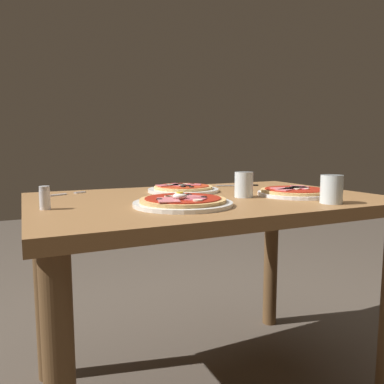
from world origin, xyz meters
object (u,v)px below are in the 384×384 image
(water_glass_far, at_px, (244,186))
(knife, at_px, (240,185))
(pizza_across_right, at_px, (183,189))
(fork, at_px, (64,194))
(pizza_foreground, at_px, (183,202))
(pizza_across_left, at_px, (295,192))
(dining_table, at_px, (208,229))
(salt_shaker, at_px, (45,198))
(water_glass_near, at_px, (331,191))

(water_glass_far, bearing_deg, knife, 59.44)
(pizza_across_right, bearing_deg, fork, 167.93)
(water_glass_far, bearing_deg, pizza_foreground, -162.60)
(pizza_foreground, xyz_separation_m, fork, (-0.30, 0.42, -0.01))
(pizza_across_left, xyz_separation_m, fork, (-0.77, 0.38, -0.01))
(pizza_across_right, bearing_deg, dining_table, -83.11)
(dining_table, bearing_deg, fork, 149.87)
(pizza_across_left, xyz_separation_m, salt_shaker, (-0.85, 0.06, 0.02))
(pizza_across_right, height_order, knife, pizza_across_right)
(dining_table, relative_size, pizza_across_left, 4.46)
(pizza_foreground, relative_size, pizza_across_left, 1.11)
(pizza_across_left, height_order, knife, pizza_across_left)
(pizza_foreground, bearing_deg, pizza_across_left, 5.72)
(dining_table, relative_size, salt_shaker, 18.19)
(water_glass_near, bearing_deg, pizza_across_right, 121.85)
(water_glass_near, relative_size, fork, 0.61)
(water_glass_far, bearing_deg, pizza_across_left, -10.90)
(knife, distance_m, salt_shaker, 0.91)
(pizza_across_right, distance_m, water_glass_far, 0.28)
(water_glass_near, xyz_separation_m, water_glass_far, (-0.17, 0.24, -0.00))
(pizza_across_left, bearing_deg, fork, 153.99)
(fork, distance_m, salt_shaker, 0.33)
(knife, xyz_separation_m, salt_shaker, (-0.85, -0.31, 0.03))
(water_glass_near, bearing_deg, dining_table, 132.19)
(pizza_foreground, height_order, knife, pizza_foreground)
(fork, bearing_deg, water_glass_near, -37.82)
(pizza_foreground, xyz_separation_m, water_glass_far, (0.27, 0.09, 0.03))
(fork, bearing_deg, salt_shaker, -104.51)
(knife, bearing_deg, pizza_foreground, -138.32)
(pizza_across_right, bearing_deg, pizza_foreground, -113.75)
(pizza_across_left, bearing_deg, salt_shaker, 176.21)
(water_glass_near, relative_size, water_glass_far, 1.00)
(dining_table, bearing_deg, pizza_foreground, -137.16)
(salt_shaker, bearing_deg, water_glass_far, -1.60)
(water_glass_far, relative_size, knife, 0.47)
(water_glass_far, bearing_deg, salt_shaker, 178.40)
(water_glass_far, distance_m, salt_shaker, 0.66)
(pizza_across_right, bearing_deg, salt_shaker, -156.87)
(pizza_across_right, relative_size, salt_shaker, 4.23)
(pizza_foreground, xyz_separation_m, salt_shaker, (-0.38, 0.10, 0.02))
(pizza_across_left, distance_m, pizza_across_right, 0.43)
(salt_shaker, bearing_deg, pizza_foreground, -15.20)
(pizza_foreground, distance_m, water_glass_far, 0.29)
(water_glass_near, distance_m, knife, 0.57)
(pizza_foreground, height_order, water_glass_near, water_glass_near)
(pizza_across_left, relative_size, pizza_across_right, 0.96)
(pizza_foreground, distance_m, pizza_across_right, 0.36)
(pizza_across_right, relative_size, water_glass_near, 3.15)
(pizza_across_left, height_order, water_glass_far, water_glass_far)
(pizza_across_left, height_order, salt_shaker, salt_shaker)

